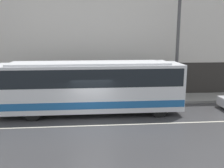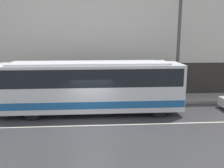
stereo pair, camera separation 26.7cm
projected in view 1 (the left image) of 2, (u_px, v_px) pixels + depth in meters
The scene contains 6 objects.
ground_plane at pixel (92, 126), 14.40m from camera, with size 60.00×60.00×0.00m, color #38383A.
sidewalk at pixel (92, 100), 19.57m from camera, with size 60.00×2.63×0.17m.
building_facade at pixel (91, 29), 19.90m from camera, with size 60.00×0.35×11.53m.
lane_stripe at pixel (92, 126), 14.40m from camera, with size 54.00×0.14×0.01m.
transit_bus at pixel (90, 85), 16.21m from camera, with size 11.87×2.51×3.42m.
utility_pole_near at pixel (178, 43), 18.65m from camera, with size 0.24×0.24×8.63m.
Camera 1 is at (-0.06, -13.67, 5.24)m, focal length 40.00 mm.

